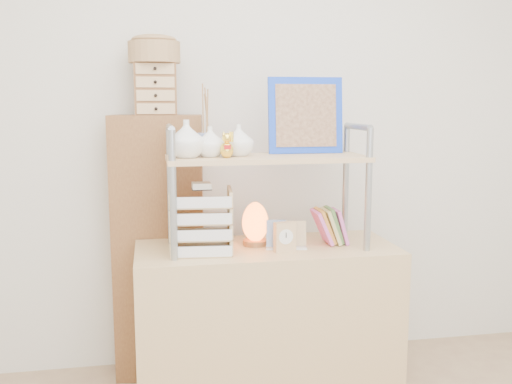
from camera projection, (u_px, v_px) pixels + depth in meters
room_shell at (322, 6)px, 1.71m from camera, size 3.42×3.41×2.61m
desk at (266, 324)px, 2.69m from camera, size 1.20×0.50×0.75m
cabinet at (159, 248)px, 2.92m from camera, size 0.47×0.29×1.35m
hutch at (253, 153)px, 2.57m from camera, size 0.90×0.34×0.78m
letter_tray at (202, 225)px, 2.52m from camera, size 0.28×0.26×0.31m
salt_lamp at (255, 223)px, 2.65m from camera, size 0.13×0.13×0.20m
desk_clock at (285, 237)px, 2.54m from camera, size 0.10×0.05×0.13m
postcard_stand at (286, 240)px, 2.60m from camera, size 0.19×0.08×0.13m
drawer_chest at (155, 89)px, 2.77m from camera, size 0.20×0.16×0.25m
woven_basket at (154, 52)px, 2.75m from camera, size 0.25×0.25×0.10m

